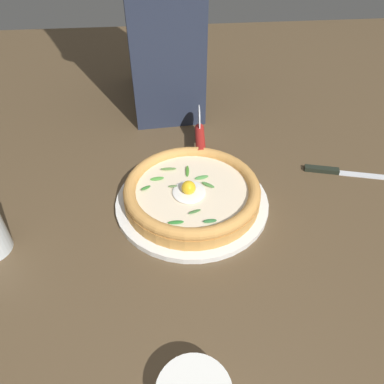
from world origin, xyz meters
name	(u,v)px	position (x,y,z in m)	size (l,w,h in m)	color
ground_plane	(204,215)	(0.00, 0.00, -0.01)	(2.40, 2.40, 0.03)	brown
pizza_plate	(192,202)	(-0.02, -0.02, 0.01)	(0.31, 0.31, 0.01)	white
pizza	(192,191)	(-0.02, -0.02, 0.03)	(0.27, 0.27, 0.06)	#CF9146
pizza_cutter	(200,134)	(-0.21, 0.02, 0.04)	(0.17, 0.03, 0.09)	silver
table_knife	(337,171)	(-0.09, 0.31, 0.00)	(0.07, 0.20, 0.01)	silver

